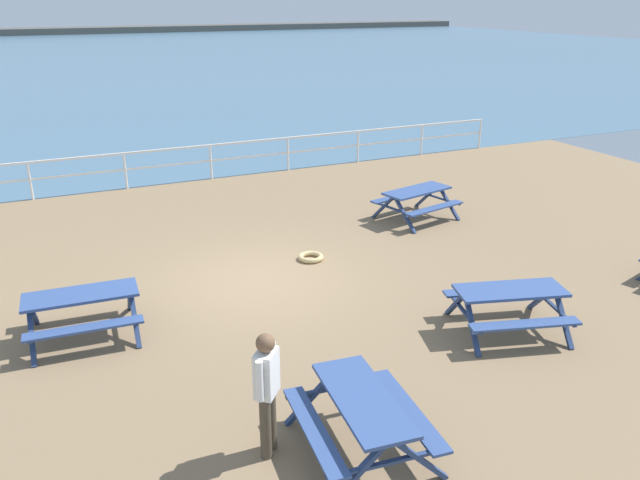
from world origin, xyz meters
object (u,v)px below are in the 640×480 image
(picnic_table_near_left, at_px, (417,197))
(picnic_table_far_right, at_px, (362,410))
(picnic_table_near_right, at_px, (510,299))
(picnic_table_far_left, at_px, (82,304))
(visitor, at_px, (267,387))

(picnic_table_near_left, relative_size, picnic_table_far_right, 1.07)
(picnic_table_near_right, height_order, picnic_table_far_right, same)
(picnic_table_far_left, relative_size, picnic_table_far_right, 0.97)
(visitor, bearing_deg, picnic_table_far_left, -25.68)
(picnic_table_far_left, bearing_deg, picnic_table_far_right, -54.10)
(picnic_table_near_left, xyz_separation_m, picnic_table_near_right, (-1.78, -5.56, 0.00))
(visitor, bearing_deg, picnic_table_near_left, -93.02)
(picnic_table_near_left, height_order, picnic_table_far_left, same)
(visitor, bearing_deg, picnic_table_near_right, -124.82)
(picnic_table_far_left, relative_size, visitor, 1.14)
(picnic_table_far_right, height_order, visitor, visitor)
(picnic_table_far_left, bearing_deg, picnic_table_near_right, -19.76)
(picnic_table_near_left, bearing_deg, picnic_table_far_left, -174.17)
(picnic_table_near_right, relative_size, picnic_table_far_right, 1.11)
(picnic_table_near_left, bearing_deg, picnic_table_far_right, -139.65)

